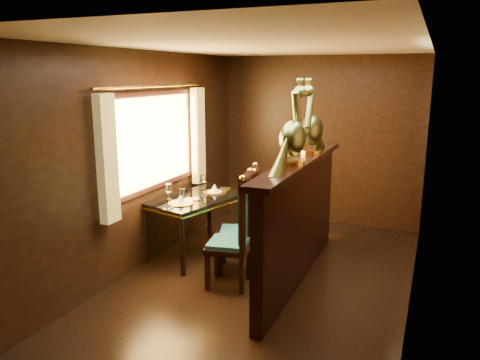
# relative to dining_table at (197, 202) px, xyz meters

# --- Properties ---
(ground) EXTENTS (5.00, 5.00, 0.00)m
(ground) POSITION_rel_dining_table_xyz_m (1.05, -0.54, -0.68)
(ground) COLOR black
(ground) RESTS_ON ground
(room_shell) EXTENTS (3.04, 5.04, 2.52)m
(room_shell) POSITION_rel_dining_table_xyz_m (0.97, -0.52, 0.90)
(room_shell) COLOR black
(room_shell) RESTS_ON ground
(partition) EXTENTS (0.26, 2.70, 1.36)m
(partition) POSITION_rel_dining_table_xyz_m (1.37, -0.24, 0.03)
(partition) COLOR black
(partition) RESTS_ON ground
(dining_table) EXTENTS (1.09, 1.44, 0.95)m
(dining_table) POSITION_rel_dining_table_xyz_m (0.00, 0.00, 0.00)
(dining_table) COLOR black
(dining_table) RESTS_ON ground
(chair_left) EXTENTS (0.53, 0.55, 1.26)m
(chair_left) POSITION_rel_dining_table_xyz_m (0.83, -0.61, -0.02)
(chair_left) COLOR black
(chair_left) RESTS_ON ground
(chair_right) EXTENTS (0.57, 0.58, 1.25)m
(chair_right) POSITION_rel_dining_table_xyz_m (0.77, -0.21, -0.03)
(chair_right) COLOR black
(chair_right) RESTS_ON ground
(peacock_left) EXTENTS (0.26, 0.70, 0.83)m
(peacock_left) POSITION_rel_dining_table_xyz_m (1.38, -0.58, 1.09)
(peacock_left) COLOR #184838
(peacock_left) RESTS_ON partition
(peacock_right) EXTENTS (0.26, 0.70, 0.83)m
(peacock_right) POSITION_rel_dining_table_xyz_m (1.38, 0.16, 1.09)
(peacock_right) COLOR #184838
(peacock_right) RESTS_ON partition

